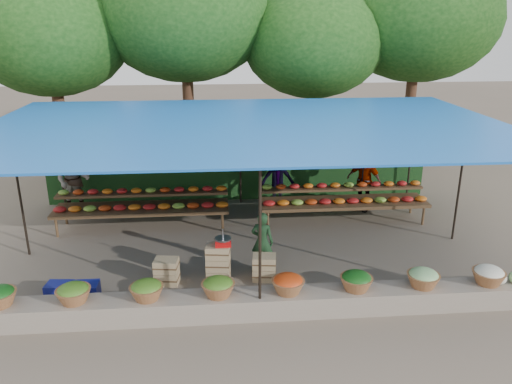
{
  "coord_description": "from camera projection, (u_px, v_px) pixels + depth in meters",
  "views": [
    {
      "loc": [
        -0.69,
        -10.25,
        4.87
      ],
      "look_at": [
        0.2,
        0.2,
        1.23
      ],
      "focal_mm": 35.0,
      "sensor_mm": 36.0,
      "label": 1
    }
  ],
  "objects": [
    {
      "name": "ground",
      "position": [
        248.0,
        246.0,
        11.3
      ],
      "size": [
        60.0,
        60.0,
        0.0
      ],
      "primitive_type": "plane",
      "color": "#64584A",
      "rests_on": "ground"
    },
    {
      "name": "stone_curb",
      "position": [
        259.0,
        304.0,
        8.65
      ],
      "size": [
        10.6,
        0.55,
        0.4
      ],
      "primitive_type": "cube",
      "color": "gray",
      "rests_on": "ground"
    },
    {
      "name": "stall_canopy",
      "position": [
        247.0,
        130.0,
        10.49
      ],
      "size": [
        10.8,
        6.6,
        2.82
      ],
      "color": "black",
      "rests_on": "ground"
    },
    {
      "name": "produce_baskets",
      "position": [
        253.0,
        286.0,
        8.52
      ],
      "size": [
        8.98,
        0.58,
        0.34
      ],
      "color": "brown",
      "rests_on": "stone_curb"
    },
    {
      "name": "netting_backdrop",
      "position": [
        240.0,
        157.0,
        13.86
      ],
      "size": [
        10.6,
        0.06,
        2.5
      ],
      "primitive_type": "cube",
      "color": "#20491A",
      "rests_on": "ground"
    },
    {
      "name": "tree_row",
      "position": [
        250.0,
        25.0,
        15.53
      ],
      "size": [
        16.51,
        5.5,
        7.12
      ],
      "color": "#3C2416",
      "rests_on": "ground"
    },
    {
      "name": "fruit_table_left",
      "position": [
        142.0,
        204.0,
        12.17
      ],
      "size": [
        4.21,
        0.95,
        0.93
      ],
      "color": "#4D2F1E",
      "rests_on": "ground"
    },
    {
      "name": "fruit_table_right",
      "position": [
        343.0,
        198.0,
        12.58
      ],
      "size": [
        4.21,
        0.95,
        0.93
      ],
      "color": "#4D2F1E",
      "rests_on": "ground"
    },
    {
      "name": "crate_counter",
      "position": [
        217.0,
        267.0,
        9.7
      ],
      "size": [
        2.39,
        0.4,
        0.77
      ],
      "color": "#A1825C",
      "rests_on": "ground"
    },
    {
      "name": "weighing_scale",
      "position": [
        223.0,
        241.0,
        9.54
      ],
      "size": [
        0.32,
        0.32,
        0.34
      ],
      "color": "red",
      "rests_on": "crate_counter"
    },
    {
      "name": "vendor_seated",
      "position": [
        262.0,
        242.0,
        10.04
      ],
      "size": [
        0.54,
        0.44,
        1.26
      ],
      "primitive_type": "imported",
      "rotation": [
        0.0,
        0.0,
        2.78
      ],
      "color": "#18351C",
      "rests_on": "ground"
    },
    {
      "name": "customer_left",
      "position": [
        73.0,
        180.0,
        12.93
      ],
      "size": [
        0.97,
        0.79,
        1.85
      ],
      "primitive_type": "imported",
      "rotation": [
        0.0,
        0.0,
        -0.1
      ],
      "color": "slate",
      "rests_on": "ground"
    },
    {
      "name": "customer_mid",
      "position": [
        278.0,
        179.0,
        13.45
      ],
      "size": [
        1.04,
        0.64,
        1.57
      ],
      "primitive_type": "imported",
      "rotation": [
        0.0,
        0.0,
        -0.05
      ],
      "color": "slate",
      "rests_on": "ground"
    },
    {
      "name": "customer_right",
      "position": [
        364.0,
        181.0,
        13.22
      ],
      "size": [
        0.99,
        0.94,
        1.64
      ],
      "primitive_type": "imported",
      "rotation": [
        0.0,
        0.0,
        -0.72
      ],
      "color": "slate",
      "rests_on": "ground"
    },
    {
      "name": "blue_crate_front",
      "position": [
        60.0,
        290.0,
        9.19
      ],
      "size": [
        0.5,
        0.38,
        0.28
      ],
      "primitive_type": "cube",
      "rotation": [
        0.0,
        0.0,
        -0.1
      ],
      "color": "navy",
      "rests_on": "ground"
    },
    {
      "name": "blue_crate_back",
      "position": [
        85.0,
        291.0,
        9.16
      ],
      "size": [
        0.49,
        0.36,
        0.29
      ],
      "primitive_type": "cube",
      "rotation": [
        0.0,
        0.0,
        0.01
      ],
      "color": "navy",
      "rests_on": "ground"
    }
  ]
}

